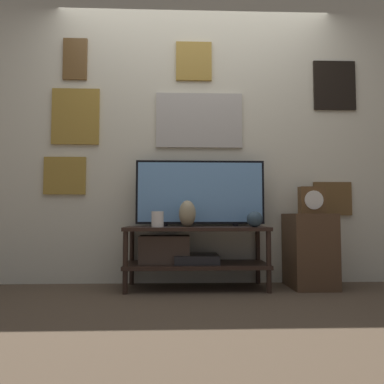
% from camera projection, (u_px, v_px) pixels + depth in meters
% --- Properties ---
extents(ground_plane, '(12.00, 12.00, 0.00)m').
position_uv_depth(ground_plane, '(198.00, 296.00, 2.79)').
color(ground_plane, '#4C3D2D').
extents(wall_back, '(6.40, 0.08, 2.70)m').
position_uv_depth(wall_back, '(194.00, 133.00, 3.42)').
color(wall_back, beige).
rests_on(wall_back, ground_plane).
extents(media_console, '(1.17, 0.46, 0.51)m').
position_uv_depth(media_console, '(185.00, 250.00, 3.08)').
color(media_console, black).
rests_on(media_console, ground_plane).
extents(television, '(1.10, 0.05, 0.56)m').
position_uv_depth(television, '(200.00, 192.00, 3.21)').
color(television, black).
rests_on(television, media_console).
extents(vase_round_glass, '(0.13, 0.13, 0.13)m').
position_uv_depth(vase_round_glass, '(255.00, 219.00, 2.96)').
color(vase_round_glass, '#2D4251').
rests_on(vase_round_glass, media_console).
extents(vase_urn_stoneware, '(0.14, 0.13, 0.22)m').
position_uv_depth(vase_urn_stoneware, '(187.00, 214.00, 3.07)').
color(vase_urn_stoneware, tan).
rests_on(vase_urn_stoneware, media_console).
extents(candle_jar, '(0.10, 0.10, 0.13)m').
position_uv_depth(candle_jar, '(158.00, 219.00, 2.94)').
color(candle_jar, silver).
rests_on(candle_jar, media_console).
extents(side_table, '(0.35, 0.43, 0.61)m').
position_uv_depth(side_table, '(309.00, 250.00, 3.13)').
color(side_table, '#513823').
rests_on(side_table, ground_plane).
extents(mantel_clock, '(0.21, 0.11, 0.23)m').
position_uv_depth(mantel_clock, '(312.00, 200.00, 3.20)').
color(mantel_clock, brown).
rests_on(mantel_clock, side_table).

